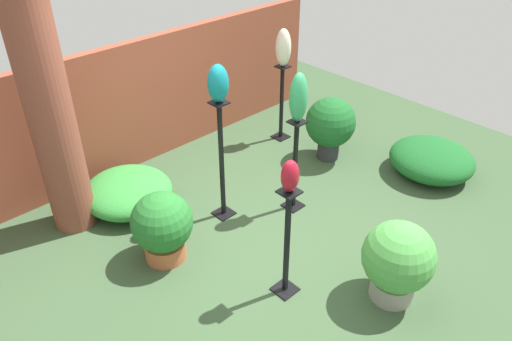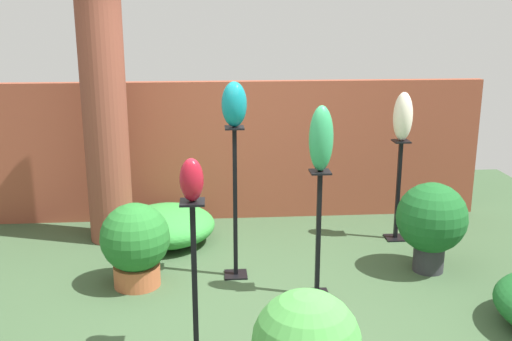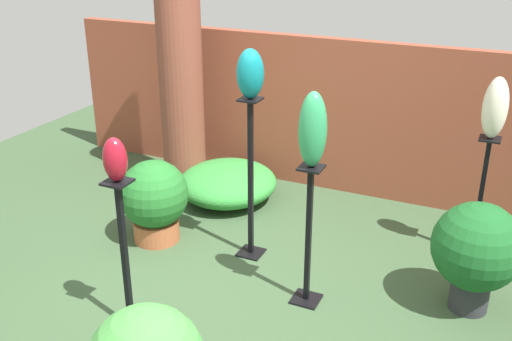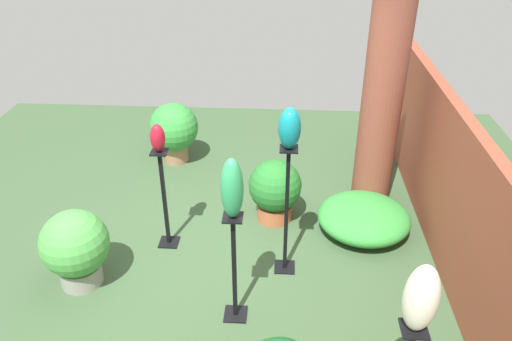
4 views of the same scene
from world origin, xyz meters
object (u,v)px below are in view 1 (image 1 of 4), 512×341
(pedestal_ivory, at_px, (281,106))
(art_vase_teal, at_px, (218,83))
(art_vase_ruby, at_px, (290,176))
(potted_plant_walkway_edge, at_px, (162,225))
(pedestal_ruby, at_px, (287,248))
(pedestal_teal, at_px, (222,166))
(potted_plant_front_left, at_px, (398,260))
(pedestal_jade, at_px, (295,170))
(potted_plant_back_center, at_px, (330,124))
(art_vase_jade, at_px, (298,98))
(art_vase_ivory, at_px, (283,48))
(brick_pillar, at_px, (51,119))

(pedestal_ivory, relative_size, art_vase_teal, 2.75)
(art_vase_ruby, height_order, art_vase_teal, art_vase_teal)
(pedestal_ivory, distance_m, potted_plant_walkway_edge, 2.67)
(pedestal_ivory, bearing_deg, pedestal_ruby, -135.22)
(pedestal_teal, height_order, art_vase_ruby, art_vase_ruby)
(pedestal_ivory, bearing_deg, potted_plant_front_left, -116.92)
(pedestal_jade, bearing_deg, potted_plant_back_center, 20.17)
(pedestal_teal, height_order, pedestal_jade, pedestal_teal)
(potted_plant_back_center, distance_m, potted_plant_front_left, 2.37)
(art_vase_teal, height_order, potted_plant_walkway_edge, art_vase_teal)
(pedestal_teal, height_order, art_vase_jade, art_vase_jade)
(art_vase_jade, distance_m, potted_plant_front_left, 1.78)
(art_vase_jade, xyz_separation_m, potted_plant_front_left, (-0.34, -1.50, -0.89))
(pedestal_teal, bearing_deg, pedestal_ivory, 24.29)
(pedestal_ivory, relative_size, pedestal_jade, 0.97)
(pedestal_jade, bearing_deg, pedestal_ivory, 49.04)
(potted_plant_back_center, bearing_deg, pedestal_ivory, 94.30)
(pedestal_ruby, relative_size, potted_plant_back_center, 1.35)
(pedestal_ruby, bearing_deg, potted_plant_walkway_edge, 115.35)
(pedestal_ivory, distance_m, art_vase_ruby, 2.92)
(potted_plant_back_center, bearing_deg, pedestal_ruby, -149.75)
(pedestal_jade, relative_size, art_vase_ruby, 3.76)
(pedestal_ruby, xyz_separation_m, pedestal_jade, (0.97, 0.80, -0.02))
(pedestal_teal, relative_size, art_vase_ivory, 2.80)
(potted_plant_front_left, relative_size, potted_plant_walkway_edge, 1.07)
(brick_pillar, relative_size, pedestal_jade, 2.31)
(pedestal_jade, distance_m, art_vase_jade, 0.84)
(potted_plant_back_center, distance_m, potted_plant_walkway_edge, 2.58)
(brick_pillar, height_order, pedestal_jade, brick_pillar)
(art_vase_ivory, height_order, potted_plant_front_left, art_vase_ivory)
(pedestal_teal, xyz_separation_m, art_vase_ruby, (-0.32, -1.23, 0.62))
(art_vase_jade, bearing_deg, brick_pillar, 142.93)
(pedestal_ruby, height_order, potted_plant_back_center, pedestal_ruby)
(potted_plant_front_left, bearing_deg, pedestal_jade, 77.38)
(brick_pillar, relative_size, pedestal_ivory, 2.38)
(pedestal_teal, relative_size, potted_plant_back_center, 1.64)
(art_vase_jade, bearing_deg, art_vase_ivory, 49.04)
(pedestal_ruby, distance_m, potted_plant_front_left, 0.95)
(art_vase_teal, height_order, potted_plant_front_left, art_vase_teal)
(art_vase_jade, height_order, potted_plant_front_left, art_vase_jade)
(brick_pillar, relative_size, potted_plant_front_left, 3.15)
(pedestal_ruby, height_order, pedestal_ivory, pedestal_ruby)
(pedestal_jade, bearing_deg, art_vase_ivory, 49.04)
(pedestal_ivory, relative_size, potted_plant_walkway_edge, 1.42)
(pedestal_teal, xyz_separation_m, potted_plant_walkway_edge, (-0.85, -0.12, -0.23))
(pedestal_ivory, distance_m, pedestal_jade, 1.57)
(potted_plant_walkway_edge, bearing_deg, art_vase_teal, 8.34)
(pedestal_jade, distance_m, art_vase_teal, 1.30)
(art_vase_teal, xyz_separation_m, potted_plant_back_center, (1.73, -0.03, -1.05))
(pedestal_ruby, relative_size, pedestal_ivory, 1.07)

